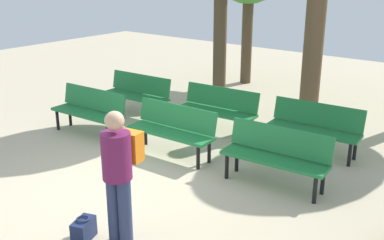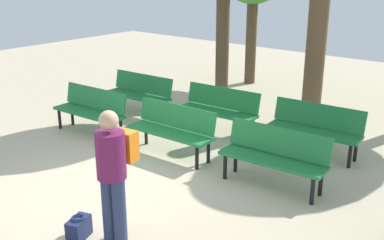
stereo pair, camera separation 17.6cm
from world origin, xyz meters
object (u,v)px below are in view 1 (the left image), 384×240
bench_r0_c1 (173,127)px  bench_r0_c2 (276,153)px  bench_r1_c1 (218,107)px  handbag (84,229)px  bench_r1_c2 (315,125)px  bench_r1_c0 (137,92)px  visitor_with_backpack (119,170)px  bench_r0_c0 (90,109)px  tree_0 (313,49)px

bench_r0_c1 → bench_r0_c2: 1.94m
bench_r0_c1 → bench_r1_c1: bearing=90.0°
bench_r1_c1 → handbag: size_ratio=4.51×
bench_r1_c1 → bench_r1_c2: size_ratio=1.00×
bench_r1_c0 → visitor_with_backpack: 4.96m
bench_r1_c0 → visitor_with_backpack: (3.33, -3.65, 0.43)m
bench_r1_c1 → visitor_with_backpack: (1.30, -3.84, 0.43)m
bench_r0_c2 → bench_r1_c1: size_ratio=1.00×
bench_r0_c0 → visitor_with_backpack: 3.92m
bench_r0_c1 → handbag: (0.84, -2.65, -0.37)m
tree_0 → bench_r0_c1: bearing=-107.0°
bench_r1_c1 → tree_0: bearing=56.1°
bench_r1_c0 → tree_0: tree_0 is taller
bench_r0_c0 → bench_r1_c0: size_ratio=1.00×
bench_r0_c1 → bench_r0_c2: bearing=0.2°
bench_r0_c2 → bench_r0_c0: bearing=179.5°
bench_r1_c2 → tree_0: (-0.87, 1.69, 1.01)m
bench_r0_c1 → bench_r0_c2: same height
bench_r0_c1 → visitor_with_backpack: size_ratio=0.98×
visitor_with_backpack → bench_r0_c0: bearing=-43.7°
bench_r1_c0 → handbag: 4.90m
bench_r1_c0 → tree_0: size_ratio=0.54×
bench_r0_c1 → bench_r1_c0: same height
bench_r0_c1 → tree_0: bearing=70.8°
handbag → bench_r0_c2: bearing=68.1°
bench_r0_c1 → visitor_with_backpack: (1.24, -2.39, 0.43)m
bench_r1_c0 → tree_0: 3.82m
bench_r1_c1 → handbag: bearing=-81.5°
bench_r1_c0 → tree_0: (3.08, 2.02, 1.01)m
bench_r0_c1 → handbag: 2.81m
bench_r1_c2 → tree_0: 2.15m
bench_r0_c0 → handbag: bearing=-44.6°
bench_r1_c0 → bench_r0_c0: bearing=-87.8°
bench_r0_c2 → visitor_with_backpack: size_ratio=0.99×
bench_r0_c1 → visitor_with_backpack: visitor_with_backpack is taller
tree_0 → bench_r1_c2: bearing=-62.6°
bench_r0_c1 → handbag: bearing=-74.6°
bench_r0_c2 → visitor_with_backpack: visitor_with_backpack is taller
bench_r0_c2 → bench_r1_c0: 4.19m
bench_r1_c1 → bench_r1_c2: same height
tree_0 → handbag: (-0.16, -5.93, -1.38)m
bench_r1_c2 → visitor_with_backpack: bearing=-103.3°
bench_r0_c2 → handbag: size_ratio=4.51×
bench_r0_c1 → tree_0: (1.00, 3.28, 1.01)m
bench_r1_c1 → bench_r1_c0: bearing=-178.7°
bench_r1_c1 → visitor_with_backpack: bearing=-75.2°
bench_r0_c2 → tree_0: size_ratio=0.54×
bench_r1_c2 → bench_r0_c1: bearing=-143.9°
handbag → visitor_with_backpack: bearing=32.8°
bench_r0_c2 → bench_r1_c2: same height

